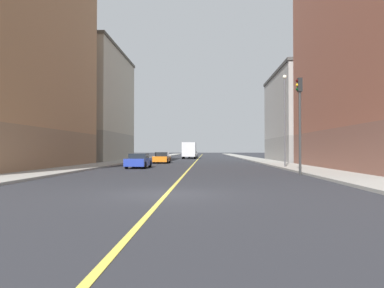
{
  "coord_description": "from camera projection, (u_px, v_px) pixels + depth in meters",
  "views": [
    {
      "loc": [
        1.48,
        -13.36,
        1.66
      ],
      "look_at": [
        -0.6,
        38.8,
        2.52
      ],
      "focal_mm": 33.39,
      "sensor_mm": 36.0,
      "label": 1
    }
  ],
  "objects": [
    {
      "name": "building_left_mid",
      "position": [
        312.0,
        117.0,
        51.74
      ],
      "size": [
        11.05,
        18.16,
        12.89
      ],
      "color": "gray",
      "rests_on": "ground"
    },
    {
      "name": "box_truck",
      "position": [
        189.0,
        150.0,
        66.61
      ],
      "size": [
        2.51,
        7.02,
        3.02
      ],
      "color": "beige",
      "rests_on": "ground"
    },
    {
      "name": "sidewalk_left",
      "position": [
        254.0,
        159.0,
        61.94
      ],
      "size": [
        3.44,
        168.0,
        0.15
      ],
      "primitive_type": "cube",
      "color": "#9E9B93",
      "rests_on": "ground"
    },
    {
      "name": "building_right_midblock",
      "position": [
        87.0,
        106.0,
        54.53
      ],
      "size": [
        11.05,
        19.33,
        16.76
      ],
      "color": "#9D9688",
      "rests_on": "ground"
    },
    {
      "name": "traffic_light_left_near",
      "position": [
        300.0,
        113.0,
        23.26
      ],
      "size": [
        0.4,
        0.32,
        6.36
      ],
      "color": "#2D2D2D",
      "rests_on": "ground"
    },
    {
      "name": "lane_center_stripe",
      "position": [
        198.0,
        159.0,
        62.33
      ],
      "size": [
        0.16,
        154.0,
        0.01
      ],
      "primitive_type": "cube",
      "color": "#E5D14C",
      "rests_on": "ground"
    },
    {
      "name": "car_orange",
      "position": [
        162.0,
        158.0,
        44.63
      ],
      "size": [
        1.83,
        4.54,
        1.37
      ],
      "color": "orange",
      "rests_on": "ground"
    },
    {
      "name": "ground_plane",
      "position": [
        167.0,
        194.0,
        13.38
      ],
      "size": [
        400.0,
        400.0,
        0.0
      ],
      "primitive_type": "plane",
      "color": "#292A30",
      "rests_on": "ground"
    },
    {
      "name": "street_lamp_left_near",
      "position": [
        285.0,
        112.0,
        32.25
      ],
      "size": [
        0.36,
        0.36,
        8.31
      ],
      "color": "#4C4C51",
      "rests_on": "ground"
    },
    {
      "name": "sidewalk_right",
      "position": [
        143.0,
        159.0,
        62.72
      ],
      "size": [
        3.44,
        168.0,
        0.15
      ],
      "primitive_type": "cube",
      "color": "#9E9B93",
      "rests_on": "ground"
    },
    {
      "name": "car_white",
      "position": [
        193.0,
        154.0,
        77.45
      ],
      "size": [
        1.98,
        4.18,
        1.42
      ],
      "color": "white",
      "rests_on": "ground"
    },
    {
      "name": "car_blue",
      "position": [
        139.0,
        161.0,
        32.65
      ],
      "size": [
        1.89,
        4.33,
        1.33
      ],
      "color": "#23389E",
      "rests_on": "ground"
    }
  ]
}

